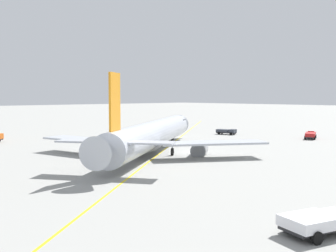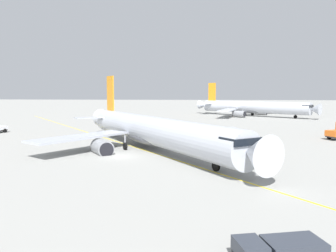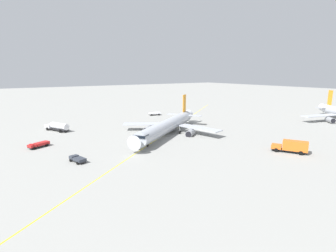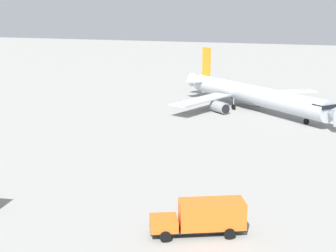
% 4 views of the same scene
% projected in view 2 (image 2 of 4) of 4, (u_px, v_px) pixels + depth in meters
% --- Properties ---
extents(ground_plane, '(600.00, 600.00, 0.00)m').
position_uv_depth(ground_plane, '(119.00, 156.00, 43.96)').
color(ground_plane, gray).
extents(airliner_main, '(39.72, 30.83, 11.72)m').
position_uv_depth(airliner_main, '(150.00, 131.00, 49.12)').
color(airliner_main, '#B2B7C1').
rests_on(airliner_main, ground_plane).
extents(airliner_secondary, '(31.16, 38.27, 11.71)m').
position_uv_depth(airliner_secondary, '(251.00, 108.00, 115.68)').
color(airliner_secondary, '#B2B7C1').
rests_on(airliner_secondary, ground_plane).
extents(baggage_truck_truck, '(2.98, 4.72, 1.22)m').
position_uv_depth(baggage_truck_truck, '(278.00, 249.00, 16.62)').
color(baggage_truck_truck, '#232326').
rests_on(baggage_truck_truck, ground_plane).
extents(taxiway_centreline, '(127.61, 98.78, 0.01)m').
position_uv_depth(taxiway_centreline, '(141.00, 149.00, 49.45)').
color(taxiway_centreline, yellow).
rests_on(taxiway_centreline, ground_plane).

